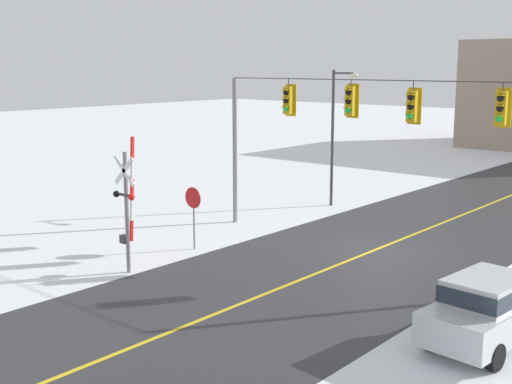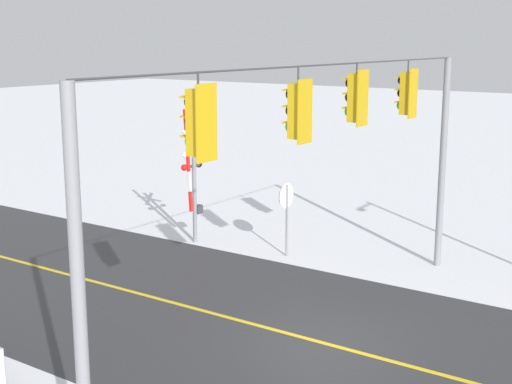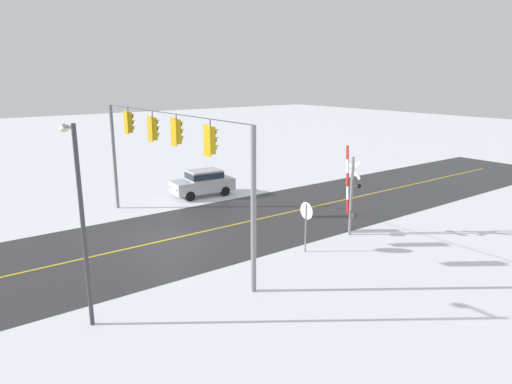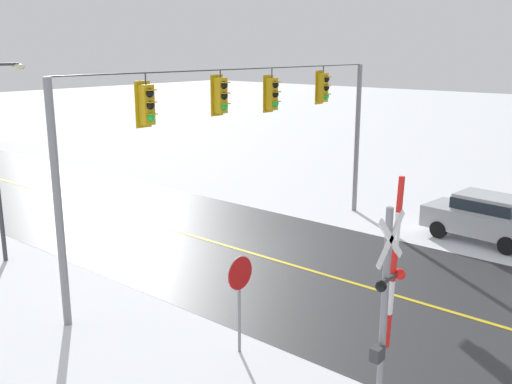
{
  "view_description": "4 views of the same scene",
  "coord_description": "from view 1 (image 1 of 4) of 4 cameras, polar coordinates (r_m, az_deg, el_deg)",
  "views": [
    {
      "loc": [
        12.2,
        -21.2,
        6.74
      ],
      "look_at": [
        -2.89,
        -3.45,
        2.32
      ],
      "focal_mm": 47.27,
      "sensor_mm": 36.0,
      "label": 1
    },
    {
      "loc": [
        13.35,
        7.35,
        6.72
      ],
      "look_at": [
        -1.92,
        -3.18,
        2.77
      ],
      "focal_mm": 50.59,
      "sensor_mm": 36.0,
      "label": 2
    },
    {
      "loc": [
        -19.77,
        9.39,
        7.83
      ],
      "look_at": [
        -3.08,
        -3.03,
        2.58
      ],
      "focal_mm": 32.34,
      "sensor_mm": 36.0,
      "label": 3
    },
    {
      "loc": [
        -14.18,
        -12.4,
        6.83
      ],
      "look_at": [
        -2.87,
        -2.79,
        3.14
      ],
      "focal_mm": 40.57,
      "sensor_mm": 36.0,
      "label": 4
    }
  ],
  "objects": [
    {
      "name": "signal_span",
      "position": [
        24.54,
        10.47,
        5.18
      ],
      "size": [
        14.2,
        0.47,
        6.22
      ],
      "color": "gray",
      "rests_on": "ground"
    },
    {
      "name": "parked_car_silver",
      "position": [
        17.49,
        19.13,
        -9.2
      ],
      "size": [
        2.13,
        4.32,
        1.74
      ],
      "color": "#B7BABF",
      "rests_on": "ground"
    },
    {
      "name": "ground_plane",
      "position": [
        25.37,
        10.1,
        -4.85
      ],
      "size": [
        160.0,
        160.0,
        0.0
      ],
      "primitive_type": "plane",
      "color": "white"
    },
    {
      "name": "stop_sign",
      "position": [
        24.77,
        -5.33,
        -1.02
      ],
      "size": [
        0.8,
        0.09,
        2.35
      ],
      "color": "gray",
      "rests_on": "ground"
    },
    {
      "name": "railroad_crossing",
      "position": [
        22.15,
        -10.88,
        -1.12
      ],
      "size": [
        0.98,
        0.31,
        4.52
      ],
      "color": "gray",
      "rests_on": "ground"
    },
    {
      "name": "streetlamp_near",
      "position": [
        32.31,
        6.82,
        5.64
      ],
      "size": [
        1.39,
        0.28,
        6.5
      ],
      "color": "#38383D",
      "rests_on": "ground"
    },
    {
      "name": "lane_centre_line",
      "position": [
        30.56,
        15.81,
        -2.41
      ],
      "size": [
        0.14,
        72.0,
        0.01
      ],
      "primitive_type": "cube",
      "color": "gold",
      "rests_on": "ground"
    },
    {
      "name": "road_asphalt",
      "position": [
        30.56,
        15.81,
        -2.42
      ],
      "size": [
        9.0,
        80.0,
        0.01
      ],
      "primitive_type": "cube",
      "color": "#303033",
      "rests_on": "ground"
    }
  ]
}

